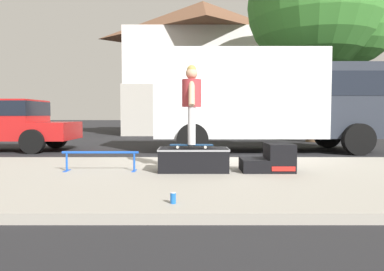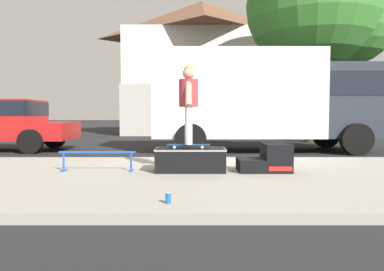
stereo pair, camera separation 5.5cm
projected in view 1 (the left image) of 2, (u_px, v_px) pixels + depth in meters
ground_plane at (229, 160)px, 9.23m from camera, size 140.00×140.00×0.00m
sidewalk_slab at (247, 178)px, 6.23m from camera, size 50.00×5.00×0.12m
skate_box at (192, 159)px, 6.56m from camera, size 1.26×0.68×0.41m
kicker_ramp at (270, 160)px, 6.57m from camera, size 0.92×0.68×0.50m
grind_rail at (99, 156)px, 6.56m from camera, size 1.38×0.28×0.36m
skateboard at (190, 145)px, 6.59m from camera, size 0.79×0.23×0.07m
skater_kid at (190, 98)px, 6.54m from camera, size 0.35×0.74×1.43m
soda_can at (172, 198)px, 4.16m from camera, size 0.07×0.07×0.13m
box_truck at (267, 97)px, 11.34m from camera, size 6.91×2.63×3.05m
street_tree_main at (321, 9)px, 15.06m from camera, size 6.14×5.58×8.51m
house_behind at (201, 67)px, 23.27m from camera, size 9.54×8.23×8.40m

